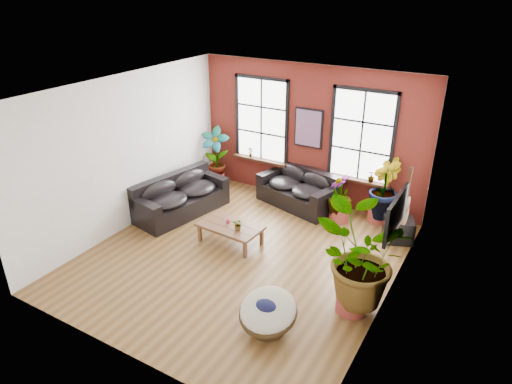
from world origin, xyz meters
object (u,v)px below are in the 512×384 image
coffee_table (230,227)px  papasan_chair (268,312)px  sofa_left (180,197)px  sofa_back (299,189)px

coffee_table → papasan_chair: 2.88m
sofa_left → papasan_chair: sofa_left is taller
sofa_back → papasan_chair: bearing=-55.4°
sofa_back → coffee_table: (-0.49, -2.48, -0.03)m
sofa_back → coffee_table: 2.53m
sofa_back → papasan_chair: 4.76m
coffee_table → papasan_chair: (2.05, -2.02, -0.02)m
coffee_table → papasan_chair: size_ratio=1.44×
sofa_back → papasan_chair: size_ratio=2.24×
coffee_table → papasan_chair: papasan_chair is taller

